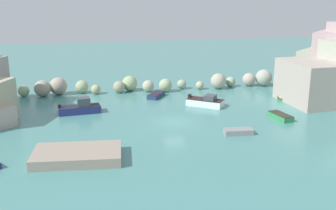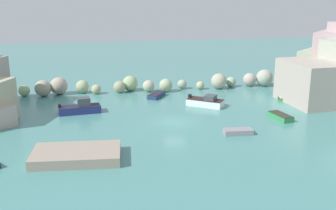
{
  "view_description": "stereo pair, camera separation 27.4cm",
  "coord_description": "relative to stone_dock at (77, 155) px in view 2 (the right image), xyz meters",
  "views": [
    {
      "loc": [
        -9.59,
        -44.96,
        15.1
      ],
      "look_at": [
        0.0,
        4.03,
        1.0
      ],
      "focal_mm": 43.64,
      "sensor_mm": 36.0,
      "label": 1
    },
    {
      "loc": [
        -9.33,
        -45.01,
        15.1
      ],
      "look_at": [
        0.0,
        4.03,
        1.0
      ],
      "focal_mm": 43.64,
      "sensor_mm": 36.0,
      "label": 2
    }
  ],
  "objects": [
    {
      "name": "rock_breakwater",
      "position": [
        11.99,
        25.08,
        0.65
      ],
      "size": [
        42.06,
        3.91,
        2.69
      ],
      "color": "#9DB887",
      "rests_on": "ground"
    },
    {
      "name": "moored_boat_1",
      "position": [
        0.12,
        15.13,
        0.19
      ],
      "size": [
        5.41,
        2.57,
        1.96
      ],
      "rotation": [
        0.0,
        0.0,
        0.11
      ],
      "color": "navy",
      "rests_on": "cove_water"
    },
    {
      "name": "moored_boat_5",
      "position": [
        17.05,
        3.77,
        -0.18
      ],
      "size": [
        3.2,
        1.61,
        0.57
      ],
      "rotation": [
        0.0,
        0.0,
        3.06
      ],
      "color": "gray",
      "rests_on": "cove_water"
    },
    {
      "name": "moored_boat_0",
      "position": [
        10.88,
        21.09,
        -0.16
      ],
      "size": [
        3.12,
        3.74,
        0.61
      ],
      "rotation": [
        0.0,
        0.0,
        4.14
      ],
      "color": "navy",
      "rests_on": "cove_water"
    },
    {
      "name": "cove_water",
      "position": [
        11.09,
        9.11,
        -0.46
      ],
      "size": [
        160.0,
        160.0,
        0.0
      ],
      "primitive_type": "plane",
      "color": "teal",
      "rests_on": "ground"
    },
    {
      "name": "moored_boat_4",
      "position": [
        28.77,
        15.74,
        -0.23
      ],
      "size": [
        2.88,
        2.21,
        0.43
      ],
      "rotation": [
        0.0,
        0.0,
        5.92
      ],
      "color": "#3C8D44",
      "rests_on": "cove_water"
    },
    {
      "name": "stone_dock",
      "position": [
        0.0,
        0.0,
        0.0
      ],
      "size": [
        8.4,
        5.41,
        0.92
      ],
      "primitive_type": "cube",
      "rotation": [
        0.0,
        0.0,
        -0.09
      ],
      "color": "gray",
      "rests_on": "ground"
    },
    {
      "name": "moored_boat_6",
      "position": [
        23.98,
        7.87,
        -0.13
      ],
      "size": [
        2.03,
        3.62,
        0.66
      ],
      "rotation": [
        0.0,
        0.0,
        4.89
      ],
      "color": "#338B4C",
      "rests_on": "cove_water"
    },
    {
      "name": "moored_boat_2",
      "position": [
        16.68,
        15.19,
        0.12
      ],
      "size": [
        5.11,
        4.51,
        1.58
      ],
      "rotation": [
        0.0,
        0.0,
        5.65
      ],
      "color": "white",
      "rests_on": "cove_water"
    }
  ]
}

